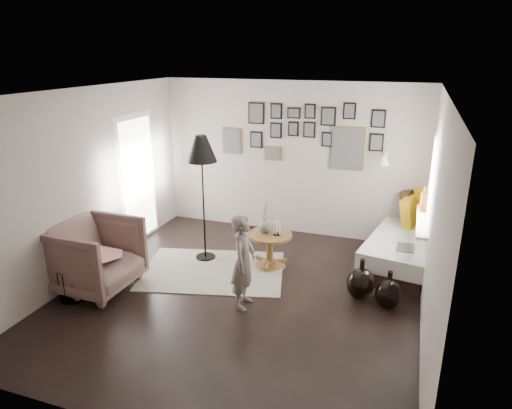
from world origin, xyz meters
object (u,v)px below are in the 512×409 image
(armchair, at_px, (95,256))
(child, at_px, (243,262))
(floor_lamp, at_px, (201,153))
(pedestal_table, at_px, (270,251))
(magazine_basket, at_px, (73,284))
(vase, at_px, (265,224))
(demijohn_large, at_px, (361,284))
(daybed, at_px, (406,241))
(demijohn_small, at_px, (388,294))

(armchair, height_order, child, child)
(floor_lamp, bearing_deg, child, -46.26)
(pedestal_table, distance_m, child, 1.23)
(magazine_basket, bearing_deg, vase, 41.00)
(pedestal_table, bearing_deg, armchair, -144.80)
(demijohn_large, relative_size, child, 0.46)
(magazine_basket, bearing_deg, child, 14.90)
(armchair, distance_m, demijohn_large, 3.51)
(demijohn_large, bearing_deg, child, -154.62)
(demijohn_large, bearing_deg, daybed, 70.25)
(armchair, xyz_separation_m, child, (2.02, 0.23, 0.13))
(daybed, bearing_deg, demijohn_large, -99.19)
(daybed, xyz_separation_m, floor_lamp, (-2.91, -0.94, 1.34))
(daybed, height_order, armchair, daybed)
(daybed, xyz_separation_m, armchair, (-3.88, -2.26, 0.16))
(floor_lamp, distance_m, demijohn_small, 3.17)
(pedestal_table, distance_m, floor_lamp, 1.74)
(vase, height_order, magazine_basket, vase)
(vase, relative_size, magazine_basket, 1.10)
(floor_lamp, height_order, demijohn_small, floor_lamp)
(vase, distance_m, magazine_basket, 2.72)
(magazine_basket, bearing_deg, demijohn_small, 15.89)
(pedestal_table, bearing_deg, vase, 165.96)
(floor_lamp, distance_m, magazine_basket, 2.45)
(magazine_basket, height_order, demijohn_small, demijohn_small)
(vase, bearing_deg, magazine_basket, -139.00)
(armchair, bearing_deg, daybed, -58.33)
(armchair, bearing_deg, vase, -51.87)
(vase, height_order, demijohn_small, vase)
(armchair, xyz_separation_m, magazine_basket, (-0.11, -0.34, -0.27))
(demijohn_large, distance_m, child, 1.56)
(pedestal_table, bearing_deg, child, -88.61)
(demijohn_large, height_order, child, child)
(floor_lamp, bearing_deg, demijohn_large, -10.45)
(pedestal_table, relative_size, floor_lamp, 0.34)
(vase, height_order, floor_lamp, floor_lamp)
(demijohn_small, xyz_separation_m, child, (-1.72, -0.53, 0.41))
(pedestal_table, bearing_deg, daybed, 24.42)
(armchair, bearing_deg, demijohn_large, -74.00)
(pedestal_table, distance_m, demijohn_large, 1.49)
(vase, height_order, demijohn_large, vase)
(daybed, distance_m, demijohn_small, 1.52)
(magazine_basket, bearing_deg, daybed, 33.04)
(armchair, bearing_deg, magazine_basket, 162.67)
(pedestal_table, distance_m, magazine_basket, 2.73)
(vase, distance_m, floor_lamp, 1.37)
(floor_lamp, distance_m, child, 1.84)
(vase, bearing_deg, armchair, -143.30)
(floor_lamp, relative_size, demijohn_large, 3.46)
(daybed, height_order, child, child)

